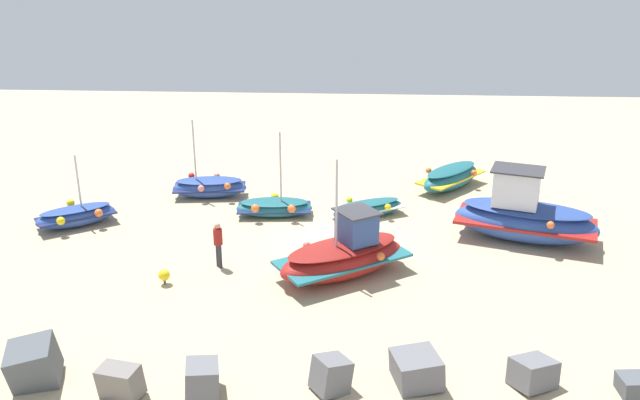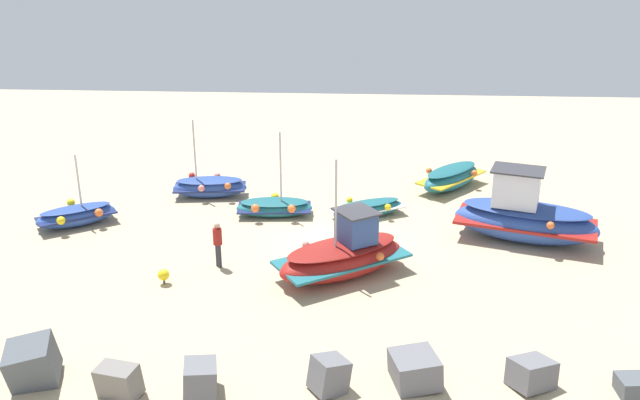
{
  "view_description": "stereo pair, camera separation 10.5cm",
  "coord_description": "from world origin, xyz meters",
  "px_view_note": "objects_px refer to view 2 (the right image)",
  "views": [
    {
      "loc": [
        -0.66,
        23.58,
        10.59
      ],
      "look_at": [
        0.93,
        -2.41,
        0.9
      ],
      "focal_mm": 37.55,
      "sensor_mm": 36.0,
      "label": 1
    },
    {
      "loc": [
        -0.76,
        23.58,
        10.59
      ],
      "look_at": [
        0.93,
        -2.41,
        0.9
      ],
      "focal_mm": 37.55,
      "sensor_mm": 36.0,
      "label": 2
    }
  ],
  "objects_px": {
    "fishing_boat_1": "(368,209)",
    "fishing_boat_6": "(344,255)",
    "person_walking": "(218,241)",
    "fishing_boat_5": "(76,215)",
    "fishing_boat_2": "(451,177)",
    "fishing_boat_3": "(210,187)",
    "fishing_boat_4": "(524,217)",
    "mooring_buoy_0": "(164,275)",
    "fishing_boat_0": "(274,207)"
  },
  "relations": [
    {
      "from": "fishing_boat_1",
      "to": "fishing_boat_6",
      "type": "relative_size",
      "value": 0.67
    },
    {
      "from": "person_walking",
      "to": "fishing_boat_1",
      "type": "bearing_deg",
      "value": -173.8
    },
    {
      "from": "fishing_boat_1",
      "to": "fishing_boat_5",
      "type": "xyz_separation_m",
      "value": [
        11.97,
        1.74,
        0.08
      ]
    },
    {
      "from": "fishing_boat_2",
      "to": "person_walking",
      "type": "height_order",
      "value": "person_walking"
    },
    {
      "from": "person_walking",
      "to": "fishing_boat_3",
      "type": "bearing_deg",
      "value": -112.97
    },
    {
      "from": "fishing_boat_1",
      "to": "fishing_boat_6",
      "type": "xyz_separation_m",
      "value": [
        0.88,
        5.54,
        0.39
      ]
    },
    {
      "from": "fishing_boat_6",
      "to": "fishing_boat_4",
      "type": "bearing_deg",
      "value": -6.96
    },
    {
      "from": "fishing_boat_1",
      "to": "fishing_boat_3",
      "type": "relative_size",
      "value": 0.92
    },
    {
      "from": "fishing_boat_5",
      "to": "fishing_boat_2",
      "type": "bearing_deg",
      "value": 163.97
    },
    {
      "from": "person_walking",
      "to": "fishing_boat_6",
      "type": "bearing_deg",
      "value": 137.46
    },
    {
      "from": "fishing_boat_3",
      "to": "mooring_buoy_0",
      "type": "distance_m",
      "value": 8.6
    },
    {
      "from": "person_walking",
      "to": "fishing_boat_2",
      "type": "bearing_deg",
      "value": -173.57
    },
    {
      "from": "fishing_boat_2",
      "to": "person_walking",
      "type": "distance_m",
      "value": 12.96
    },
    {
      "from": "fishing_boat_1",
      "to": "mooring_buoy_0",
      "type": "xyz_separation_m",
      "value": [
        6.93,
        6.61,
        -0.03
      ]
    },
    {
      "from": "fishing_boat_1",
      "to": "mooring_buoy_0",
      "type": "distance_m",
      "value": 9.58
    },
    {
      "from": "fishing_boat_0",
      "to": "fishing_boat_6",
      "type": "distance_m",
      "value": 6.25
    },
    {
      "from": "fishing_boat_6",
      "to": "fishing_boat_2",
      "type": "bearing_deg",
      "value": 29.07
    },
    {
      "from": "fishing_boat_0",
      "to": "fishing_boat_4",
      "type": "relative_size",
      "value": 0.64
    },
    {
      "from": "fishing_boat_1",
      "to": "fishing_boat_2",
      "type": "relative_size",
      "value": 0.86
    },
    {
      "from": "fishing_boat_4",
      "to": "fishing_boat_6",
      "type": "xyz_separation_m",
      "value": [
        6.87,
        3.49,
        -0.21
      ]
    },
    {
      "from": "fishing_boat_0",
      "to": "person_walking",
      "type": "xyz_separation_m",
      "value": [
        1.35,
        5.04,
        0.6
      ]
    },
    {
      "from": "fishing_boat_2",
      "to": "mooring_buoy_0",
      "type": "height_order",
      "value": "fishing_boat_2"
    },
    {
      "from": "fishing_boat_4",
      "to": "person_walking",
      "type": "xyz_separation_m",
      "value": [
        11.34,
        3.12,
        0.02
      ]
    },
    {
      "from": "fishing_boat_1",
      "to": "person_walking",
      "type": "xyz_separation_m",
      "value": [
        5.34,
        5.17,
        0.61
      ]
    },
    {
      "from": "fishing_boat_4",
      "to": "fishing_boat_6",
      "type": "distance_m",
      "value": 7.71
    },
    {
      "from": "fishing_boat_5",
      "to": "mooring_buoy_0",
      "type": "relative_size",
      "value": 6.18
    },
    {
      "from": "fishing_boat_6",
      "to": "mooring_buoy_0",
      "type": "bearing_deg",
      "value": 156.2
    },
    {
      "from": "fishing_boat_2",
      "to": "fishing_boat_3",
      "type": "bearing_deg",
      "value": -40.28
    },
    {
      "from": "fishing_boat_3",
      "to": "fishing_boat_1",
      "type": "bearing_deg",
      "value": -21.97
    },
    {
      "from": "fishing_boat_5",
      "to": "fishing_boat_6",
      "type": "relative_size",
      "value": 0.67
    },
    {
      "from": "fishing_boat_0",
      "to": "fishing_boat_3",
      "type": "xyz_separation_m",
      "value": [
        3.25,
        -2.1,
        0.11
      ]
    },
    {
      "from": "fishing_boat_0",
      "to": "fishing_boat_2",
      "type": "relative_size",
      "value": 0.94
    },
    {
      "from": "fishing_boat_0",
      "to": "fishing_boat_5",
      "type": "xyz_separation_m",
      "value": [
        7.97,
        1.61,
        0.06
      ]
    },
    {
      "from": "fishing_boat_3",
      "to": "mooring_buoy_0",
      "type": "relative_size",
      "value": 6.78
    },
    {
      "from": "fishing_boat_5",
      "to": "person_walking",
      "type": "height_order",
      "value": "fishing_boat_5"
    },
    {
      "from": "fishing_boat_3",
      "to": "fishing_boat_6",
      "type": "distance_m",
      "value": 9.85
    },
    {
      "from": "fishing_boat_3",
      "to": "person_walking",
      "type": "bearing_deg",
      "value": -81.82
    },
    {
      "from": "fishing_boat_3",
      "to": "fishing_boat_0",
      "type": "bearing_deg",
      "value": -39.64
    },
    {
      "from": "fishing_boat_0",
      "to": "fishing_boat_3",
      "type": "height_order",
      "value": "fishing_boat_0"
    },
    {
      "from": "fishing_boat_5",
      "to": "fishing_boat_6",
      "type": "height_order",
      "value": "fishing_boat_6"
    },
    {
      "from": "fishing_boat_0",
      "to": "mooring_buoy_0",
      "type": "xyz_separation_m",
      "value": [
        2.93,
        6.48,
        -0.04
      ]
    },
    {
      "from": "fishing_boat_5",
      "to": "fishing_boat_1",
      "type": "bearing_deg",
      "value": 152.79
    },
    {
      "from": "fishing_boat_2",
      "to": "fishing_boat_5",
      "type": "height_order",
      "value": "fishing_boat_5"
    },
    {
      "from": "fishing_boat_3",
      "to": "person_walking",
      "type": "relative_size",
      "value": 2.17
    },
    {
      "from": "fishing_boat_0",
      "to": "person_walking",
      "type": "height_order",
      "value": "fishing_boat_0"
    },
    {
      "from": "mooring_buoy_0",
      "to": "fishing_boat_6",
      "type": "bearing_deg",
      "value": -169.92
    },
    {
      "from": "mooring_buoy_0",
      "to": "person_walking",
      "type": "bearing_deg",
      "value": -137.7
    },
    {
      "from": "fishing_boat_6",
      "to": "person_walking",
      "type": "height_order",
      "value": "fishing_boat_6"
    },
    {
      "from": "fishing_boat_4",
      "to": "mooring_buoy_0",
      "type": "bearing_deg",
      "value": 37.21
    },
    {
      "from": "fishing_boat_4",
      "to": "fishing_boat_6",
      "type": "bearing_deg",
      "value": 44.67
    }
  ]
}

